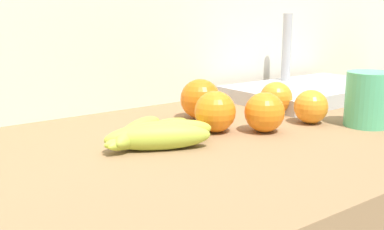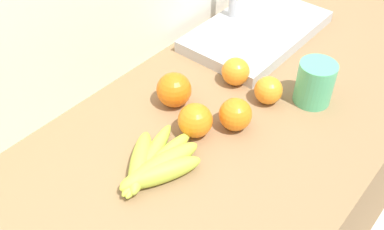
# 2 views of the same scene
# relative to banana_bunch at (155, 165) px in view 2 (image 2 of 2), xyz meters

# --- Properties ---
(wall_back) EXTENTS (2.37, 0.06, 1.30)m
(wall_back) POSITION_rel_banana_bunch_xyz_m (0.08, 0.31, -0.22)
(wall_back) COLOR silver
(wall_back) RESTS_ON ground
(banana_bunch) EXTENTS (0.22, 0.17, 0.04)m
(banana_bunch) POSITION_rel_banana_bunch_xyz_m (0.00, 0.00, 0.00)
(banana_bunch) COLOR #ADC23F
(banana_bunch) RESTS_ON counter
(orange_right) EXTENTS (0.08, 0.08, 0.08)m
(orange_right) POSITION_rel_banana_bunch_xyz_m (0.14, 0.01, 0.02)
(orange_right) COLOR orange
(orange_right) RESTS_ON counter
(orange_far_right) EXTENTS (0.07, 0.07, 0.07)m
(orange_far_right) POSITION_rel_banana_bunch_xyz_m (0.33, -0.05, 0.01)
(orange_far_right) COLOR orange
(orange_far_right) RESTS_ON counter
(orange_back_right) EXTENTS (0.07, 0.07, 0.07)m
(orange_back_right) POSITION_rel_banana_bunch_xyz_m (0.21, -0.05, 0.02)
(orange_back_right) COLOR orange
(orange_back_right) RESTS_ON counter
(orange_front) EXTENTS (0.07, 0.07, 0.07)m
(orange_front) POSITION_rel_banana_bunch_xyz_m (0.34, 0.05, 0.02)
(orange_front) COLOR orange
(orange_front) RESTS_ON counter
(orange_center) EXTENTS (0.08, 0.08, 0.08)m
(orange_center) POSITION_rel_banana_bunch_xyz_m (0.18, 0.11, 0.02)
(orange_center) COLOR orange
(orange_center) RESTS_ON counter
(sink_basin) EXTENTS (0.42, 0.25, 0.21)m
(sink_basin) POSITION_rel_banana_bunch_xyz_m (0.55, 0.13, 0.00)
(sink_basin) COLOR #B7BABF
(sink_basin) RESTS_ON counter
(mug) EXTENTS (0.09, 0.09, 0.10)m
(mug) POSITION_rel_banana_bunch_xyz_m (0.40, -0.13, 0.03)
(mug) COLOR #56BF86
(mug) RESTS_ON counter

